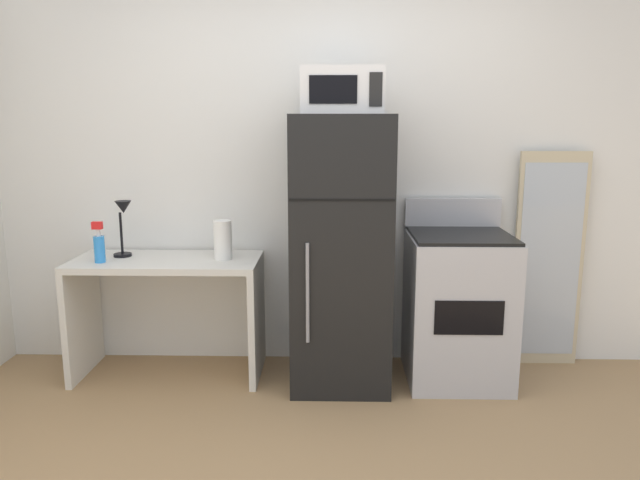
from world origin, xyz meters
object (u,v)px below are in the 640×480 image
object	(u,v)px
desk	(168,294)
spray_bottle	(99,246)
desk_lamp	(123,219)
microwave	(342,91)
paper_towel_roll	(223,240)
leaning_mirror	(549,260)
refrigerator	(341,252)
oven_range	(458,306)

from	to	relation	value
desk	spray_bottle	world-z (taller)	spray_bottle
desk	desk_lamp	size ratio (longest dim) A/B	3.25
spray_bottle	microwave	size ratio (longest dim) A/B	0.54
paper_towel_roll	microwave	size ratio (longest dim) A/B	0.52
microwave	leaning_mirror	world-z (taller)	microwave
spray_bottle	microwave	bearing A→B (deg)	1.11
paper_towel_roll	spray_bottle	size ratio (longest dim) A/B	0.96
refrigerator	leaning_mirror	size ratio (longest dim) A/B	1.16
leaning_mirror	desk_lamp	bearing A→B (deg)	-176.28
paper_towel_roll	leaning_mirror	world-z (taller)	leaning_mirror
desk	desk_lamp	bearing A→B (deg)	169.79
refrigerator	leaning_mirror	bearing A→B (deg)	11.76
oven_range	leaning_mirror	xyz separation A→B (m)	(0.63, 0.26, 0.23)
desk	refrigerator	distance (m)	1.12
leaning_mirror	refrigerator	bearing A→B (deg)	-168.24
microwave	oven_range	bearing A→B (deg)	3.68
desk	microwave	bearing A→B (deg)	-4.11
spray_bottle	paper_towel_roll	bearing A→B (deg)	8.36
desk_lamp	oven_range	world-z (taller)	desk_lamp
spray_bottle	oven_range	size ratio (longest dim) A/B	0.23
spray_bottle	leaning_mirror	world-z (taller)	leaning_mirror
desk	paper_towel_roll	bearing A→B (deg)	0.15
spray_bottle	leaning_mirror	size ratio (longest dim) A/B	0.18
desk_lamp	oven_range	xyz separation A→B (m)	(2.07, -0.08, -0.52)
desk	desk_lamp	xyz separation A→B (m)	(-0.27, 0.05, 0.47)
desk	oven_range	distance (m)	1.80
desk_lamp	microwave	bearing A→B (deg)	-5.35
desk_lamp	microwave	distance (m)	1.55
paper_towel_roll	refrigerator	distance (m)	0.73
desk	desk_lamp	distance (m)	0.54
desk_lamp	desk	bearing A→B (deg)	-10.21
paper_towel_roll	desk_lamp	bearing A→B (deg)	175.62
spray_bottle	microwave	world-z (taller)	microwave
spray_bottle	desk	bearing A→B (deg)	15.93
paper_towel_roll	microwave	xyz separation A→B (m)	(0.72, -0.08, 0.88)
desk_lamp	refrigerator	distance (m)	1.36
microwave	desk	bearing A→B (deg)	175.89
oven_range	desk_lamp	bearing A→B (deg)	177.79
paper_towel_roll	leaning_mirror	distance (m)	2.09
desk	paper_towel_roll	size ratio (longest dim) A/B	4.78
microwave	leaning_mirror	bearing A→B (deg)	12.62
desk_lamp	refrigerator	xyz separation A→B (m)	(1.35, -0.10, -0.18)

